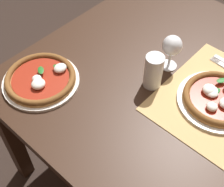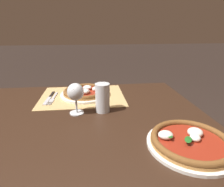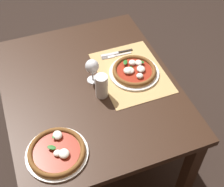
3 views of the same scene
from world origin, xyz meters
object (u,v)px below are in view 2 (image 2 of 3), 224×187
at_px(pizza_near, 85,92).
at_px(pint_glass, 102,98).
at_px(pizza_far, 190,142).
at_px(wine_glass, 76,93).
at_px(fork, 53,98).
at_px(knife, 49,98).

bearing_deg(pizza_near, pint_glass, 110.95).
relative_size(pizza_near, pizza_far, 0.99).
relative_size(pizza_far, wine_glass, 1.98).
distance_m(wine_glass, pint_glass, 0.13).
xyz_separation_m(fork, knife, (0.02, -0.01, 0.00)).
height_order(pizza_near, wine_glass, wine_glass).
distance_m(pizza_far, fork, 0.78).
distance_m(pint_glass, knife, 0.37).
bearing_deg(fork, knife, -25.12).
distance_m(pizza_near, pint_glass, 0.26).
height_order(wine_glass, knife, wine_glass).
relative_size(pizza_near, wine_glass, 1.96).
bearing_deg(fork, pizza_near, -167.18).
xyz_separation_m(pint_glass, fork, (0.28, -0.20, -0.06)).
distance_m(pizza_near, knife, 0.22).
xyz_separation_m(pizza_far, wine_glass, (0.42, -0.32, 0.09)).
xyz_separation_m(pizza_near, pint_glass, (-0.09, 0.24, 0.05)).
bearing_deg(pizza_near, knife, 8.49).
bearing_deg(pizza_near, pizza_far, 123.69).
xyz_separation_m(wine_glass, knife, (0.17, -0.22, -0.10)).
bearing_deg(pint_glass, pizza_near, -69.05).
relative_size(pizza_near, pint_glass, 2.10).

